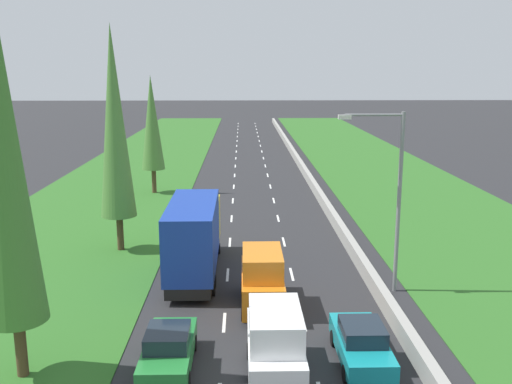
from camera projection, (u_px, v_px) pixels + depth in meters
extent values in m
plane|color=#28282B|center=(251.00, 170.00, 63.37)|extent=(300.00, 300.00, 0.00)
cube|color=#2D6623|center=(136.00, 171.00, 63.07)|extent=(14.00, 140.00, 0.04)
cube|color=#2D6623|center=(379.00, 170.00, 63.70)|extent=(14.00, 140.00, 0.04)
cube|color=#9E9B93|center=(302.00, 167.00, 63.41)|extent=(0.44, 120.00, 0.85)
cube|color=white|center=(224.00, 322.00, 25.20)|extent=(0.14, 2.00, 0.01)
cube|color=white|center=(228.00, 275.00, 31.07)|extent=(0.14, 2.00, 0.01)
cube|color=white|center=(230.00, 242.00, 36.93)|extent=(0.14, 2.00, 0.01)
cube|color=white|center=(232.00, 219.00, 42.80)|extent=(0.14, 2.00, 0.01)
cube|color=white|center=(233.00, 201.00, 48.66)|extent=(0.14, 2.00, 0.01)
cube|color=white|center=(234.00, 187.00, 54.53)|extent=(0.14, 2.00, 0.01)
cube|color=white|center=(235.00, 175.00, 60.39)|extent=(0.14, 2.00, 0.01)
cube|color=white|center=(235.00, 166.00, 66.26)|extent=(0.14, 2.00, 0.01)
cube|color=white|center=(236.00, 158.00, 72.12)|extent=(0.14, 2.00, 0.01)
cube|color=white|center=(236.00, 152.00, 77.99)|extent=(0.14, 2.00, 0.01)
cube|color=white|center=(237.00, 146.00, 83.85)|extent=(0.14, 2.00, 0.01)
cube|color=white|center=(237.00, 141.00, 89.72)|extent=(0.14, 2.00, 0.01)
cube|color=white|center=(237.00, 137.00, 95.59)|extent=(0.14, 2.00, 0.01)
cube|color=white|center=(238.00, 133.00, 101.45)|extent=(0.14, 2.00, 0.01)
cube|color=white|center=(238.00, 129.00, 107.32)|extent=(0.14, 2.00, 0.01)
cube|color=white|center=(238.00, 126.00, 113.18)|extent=(0.14, 2.00, 0.01)
cube|color=white|center=(238.00, 123.00, 119.05)|extent=(0.14, 2.00, 0.01)
cube|color=white|center=(303.00, 322.00, 25.28)|extent=(0.14, 2.00, 0.01)
cube|color=white|center=(292.00, 274.00, 31.15)|extent=(0.14, 2.00, 0.01)
cube|color=white|center=(284.00, 242.00, 37.01)|extent=(0.14, 2.00, 0.01)
cube|color=white|center=(278.00, 218.00, 42.88)|extent=(0.14, 2.00, 0.01)
cube|color=white|center=(274.00, 201.00, 48.74)|extent=(0.14, 2.00, 0.01)
cube|color=white|center=(270.00, 187.00, 54.61)|extent=(0.14, 2.00, 0.01)
cube|color=white|center=(268.00, 175.00, 60.48)|extent=(0.14, 2.00, 0.01)
cube|color=white|center=(265.00, 166.00, 66.34)|extent=(0.14, 2.00, 0.01)
cube|color=white|center=(263.00, 158.00, 72.21)|extent=(0.14, 2.00, 0.01)
cube|color=white|center=(262.00, 152.00, 78.07)|extent=(0.14, 2.00, 0.01)
cube|color=white|center=(260.00, 146.00, 83.94)|extent=(0.14, 2.00, 0.01)
cube|color=white|center=(259.00, 141.00, 89.80)|extent=(0.14, 2.00, 0.01)
cube|color=white|center=(258.00, 137.00, 95.67)|extent=(0.14, 2.00, 0.01)
cube|color=white|center=(257.00, 133.00, 101.53)|extent=(0.14, 2.00, 0.01)
cube|color=white|center=(256.00, 129.00, 107.40)|extent=(0.14, 2.00, 0.01)
cube|color=white|center=(256.00, 126.00, 113.26)|extent=(0.14, 2.00, 0.01)
cube|color=white|center=(255.00, 123.00, 119.13)|extent=(0.14, 2.00, 0.01)
cube|color=teal|center=(361.00, 346.00, 21.63)|extent=(1.76, 4.50, 0.72)
cube|color=#19232D|center=(362.00, 332.00, 21.35)|extent=(1.56, 1.90, 0.60)
cylinder|color=black|center=(334.00, 338.00, 23.05)|extent=(0.22, 0.64, 0.64)
cylinder|color=black|center=(373.00, 338.00, 23.09)|extent=(0.22, 0.64, 0.64)
cylinder|color=black|center=(346.00, 374.00, 20.33)|extent=(0.22, 0.64, 0.64)
cylinder|color=black|center=(391.00, 373.00, 20.36)|extent=(0.22, 0.64, 0.64)
cube|color=#237A33|center=(169.00, 352.00, 21.16)|extent=(1.76, 4.50, 0.72)
cube|color=#19232D|center=(168.00, 337.00, 20.88)|extent=(1.56, 1.90, 0.60)
cylinder|color=black|center=(153.00, 344.00, 22.58)|extent=(0.22, 0.64, 0.64)
cylinder|color=black|center=(194.00, 343.00, 22.62)|extent=(0.22, 0.64, 0.64)
cylinder|color=black|center=(141.00, 381.00, 19.86)|extent=(0.22, 0.64, 0.64)
cylinder|color=black|center=(187.00, 381.00, 19.89)|extent=(0.22, 0.64, 0.64)
cube|color=white|center=(275.00, 354.00, 20.34)|extent=(1.90, 4.90, 1.40)
cube|color=white|center=(275.00, 325.00, 19.79)|extent=(1.80, 3.10, 1.10)
cylinder|color=black|center=(250.00, 351.00, 21.95)|extent=(0.22, 0.64, 0.64)
cylinder|color=black|center=(295.00, 351.00, 21.99)|extent=(0.22, 0.64, 0.64)
cube|color=orange|center=(262.00, 286.00, 26.71)|extent=(1.90, 4.90, 1.40)
cube|color=orange|center=(262.00, 263.00, 26.15)|extent=(1.80, 3.10, 1.10)
cylinder|color=black|center=(243.00, 288.00, 28.32)|extent=(0.22, 0.64, 0.64)
cylinder|color=black|center=(278.00, 288.00, 28.36)|extent=(0.22, 0.64, 0.64)
cylinder|color=black|center=(244.00, 314.00, 25.35)|extent=(0.22, 0.64, 0.64)
cylinder|color=black|center=(283.00, 313.00, 25.39)|extent=(0.22, 0.64, 0.64)
cube|color=black|center=(195.00, 262.00, 31.29)|extent=(2.20, 9.40, 0.56)
cube|color=yellow|center=(200.00, 219.00, 34.49)|extent=(2.40, 2.20, 2.50)
cube|color=#19389E|center=(193.00, 234.00, 29.81)|extent=(2.44, 7.20, 3.30)
cylinder|color=black|center=(181.00, 249.00, 34.55)|extent=(0.22, 0.64, 0.64)
cylinder|color=black|center=(218.00, 249.00, 34.60)|extent=(0.22, 0.64, 0.64)
cylinder|color=black|center=(170.00, 282.00, 29.19)|extent=(0.22, 0.64, 0.64)
cylinder|color=black|center=(214.00, 281.00, 29.24)|extent=(0.22, 0.64, 0.64)
cylinder|color=black|center=(168.00, 290.00, 28.13)|extent=(0.22, 0.64, 0.64)
cylinder|color=black|center=(213.00, 289.00, 28.19)|extent=(0.22, 0.64, 0.64)
cylinder|color=#4C3823|center=(21.00, 348.00, 20.59)|extent=(0.41, 0.41, 2.20)
cone|color=#3D752D|center=(2.00, 144.00, 19.03)|extent=(2.17, 2.17, 12.64)
cylinder|color=#4C3823|center=(120.00, 233.00, 35.14)|extent=(0.41, 0.41, 2.20)
cone|color=#4C7F38|center=(115.00, 122.00, 33.71)|extent=(2.14, 2.14, 11.44)
cylinder|color=#4C3823|center=(154.00, 181.00, 51.58)|extent=(0.40, 0.40, 2.20)
cone|color=#4C7F38|center=(152.00, 123.00, 50.48)|extent=(2.06, 2.06, 8.34)
cylinder|color=gray|center=(399.00, 204.00, 27.90)|extent=(0.20, 0.20, 9.00)
cylinder|color=gray|center=(374.00, 115.00, 26.96)|extent=(2.80, 0.12, 0.12)
cube|color=silver|center=(345.00, 117.00, 26.95)|extent=(0.60, 0.28, 0.20)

